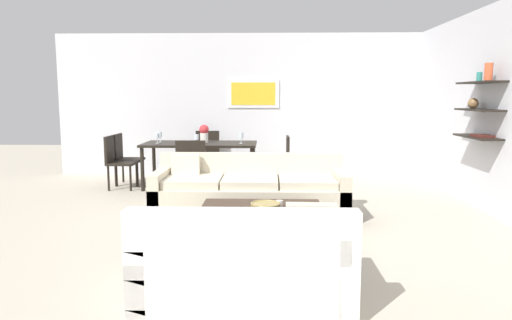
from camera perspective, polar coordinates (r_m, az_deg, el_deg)
name	(u,v)px	position (r m, az deg, el deg)	size (l,w,h in m)	color
ground_plane	(256,224)	(5.67, -0.03, -7.81)	(18.00, 18.00, 0.00)	#BCB29E
back_wall_unit	(276,105)	(8.99, 2.48, 6.69)	(8.40, 0.09, 2.70)	silver
right_wall_shelf_unit	(494,110)	(6.71, 27.06, 5.46)	(0.34, 8.20, 2.70)	silver
sofa_beige	(250,194)	(5.93, -0.78, -4.21)	(2.40, 0.90, 0.78)	beige
loveseat_white	(245,263)	(3.57, -1.30, -12.41)	(1.57, 0.90, 0.78)	white
coffee_table	(261,228)	(4.80, 0.65, -8.35)	(1.26, 1.05, 0.38)	#38281E
decorative_bowl	(265,206)	(4.79, 1.16, -5.58)	(0.31, 0.31, 0.07)	#99844C
candle_jar	(279,204)	(4.89, 2.86, -5.35)	(0.07, 0.07, 0.07)	silver
dining_table	(200,147)	(7.89, -6.84, 1.60)	(1.89, 0.89, 0.75)	black
dining_chair_foot	(192,165)	(7.07, -7.82, -0.57)	(0.44, 0.44, 0.88)	black
dining_chair_left_near	(117,159)	(8.02, -16.61, 0.16)	(0.44, 0.44, 0.88)	black
dining_chair_left_far	(124,156)	(8.40, -15.76, 0.53)	(0.44, 0.44, 0.88)	black
dining_chair_right_near	(281,159)	(7.63, 3.04, 0.10)	(0.44, 0.44, 0.88)	black
dining_chair_head	(207,151)	(8.75, -6.01, 1.06)	(0.44, 0.44, 0.88)	black
wine_glass_foot	(196,137)	(7.49, -7.29, 2.75)	(0.08, 0.08, 0.17)	silver
wine_glass_head	(203,135)	(8.25, -6.47, 3.11)	(0.06, 0.06, 0.15)	silver
wine_glass_left_far	(160,135)	(8.11, -11.62, 3.03)	(0.06, 0.06, 0.18)	silver
wine_glass_right_near	(241,136)	(7.69, -1.85, 2.99)	(0.08, 0.08, 0.18)	silver
wine_glass_left_near	(157,136)	(7.89, -11.98, 2.88)	(0.07, 0.07, 0.17)	silver
centerpiece_vase	(204,133)	(7.90, -6.36, 3.31)	(0.16, 0.16, 0.30)	silver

